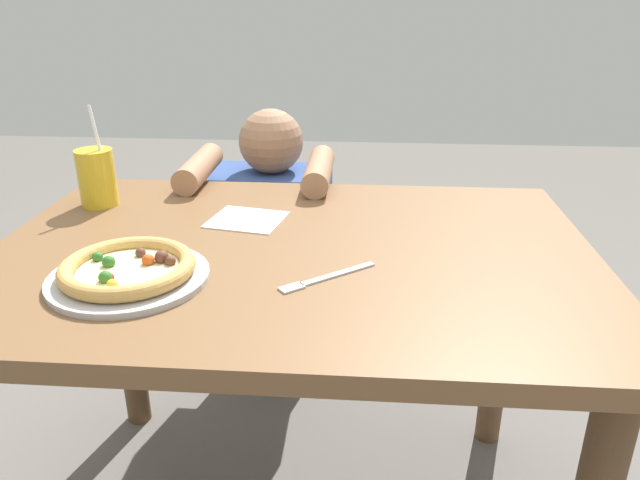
{
  "coord_description": "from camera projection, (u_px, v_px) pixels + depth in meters",
  "views": [
    {
      "loc": [
        0.14,
        -1.11,
        1.24
      ],
      "look_at": [
        0.06,
        -0.03,
        0.78
      ],
      "focal_mm": 33.8,
      "sensor_mm": 36.0,
      "label": 1
    }
  ],
  "objects": [
    {
      "name": "paper_napkin",
      "position": [
        247.0,
        220.0,
        1.36
      ],
      "size": [
        0.19,
        0.17,
        0.0
      ],
      "primitive_type": "cube",
      "rotation": [
        0.0,
        0.0,
        -0.2
      ],
      "color": "white",
      "rests_on": "dining_table"
    },
    {
      "name": "fork",
      "position": [
        324.0,
        278.0,
        1.09
      ],
      "size": [
        0.17,
        0.14,
        0.0
      ],
      "color": "silver",
      "rests_on": "dining_table"
    },
    {
      "name": "diner_seated",
      "position": [
        274.0,
        259.0,
        1.96
      ],
      "size": [
        0.4,
        0.52,
        0.9
      ],
      "color": "#333847",
      "rests_on": "ground"
    },
    {
      "name": "pizza_near",
      "position": [
        128.0,
        271.0,
        1.08
      ],
      "size": [
        0.29,
        0.29,
        0.04
      ],
      "color": "#B7B7BC",
      "rests_on": "dining_table"
    },
    {
      "name": "drink_cup_colored",
      "position": [
        97.0,
        177.0,
        1.43
      ],
      "size": [
        0.09,
        0.09,
        0.24
      ],
      "color": "gold",
      "rests_on": "dining_table"
    },
    {
      "name": "dining_table",
      "position": [
        293.0,
        296.0,
        1.27
      ],
      "size": [
        1.22,
        0.86,
        0.75
      ],
      "color": "brown",
      "rests_on": "ground"
    }
  ]
}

